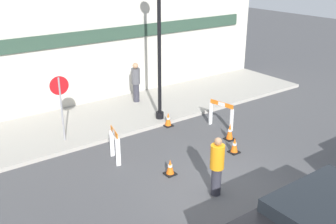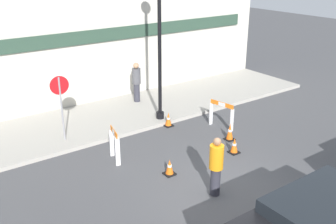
{
  "view_description": "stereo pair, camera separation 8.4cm",
  "coord_description": "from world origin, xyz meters",
  "px_view_note": "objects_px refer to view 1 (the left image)",
  "views": [
    {
      "loc": [
        -6.23,
        -6.11,
        5.69
      ],
      "look_at": [
        0.69,
        3.47,
        1.0
      ],
      "focal_mm": 42.0,
      "sensor_mm": 36.0,
      "label": 1
    },
    {
      "loc": [
        -6.16,
        -6.16,
        5.69
      ],
      "look_at": [
        0.69,
        3.47,
        1.0
      ],
      "focal_mm": 42.0,
      "sensor_mm": 36.0,
      "label": 2
    }
  ],
  "objects_px": {
    "person_worker": "(217,165)",
    "person_pedestrian": "(136,81)",
    "stop_sign": "(60,98)",
    "streetlamp_post": "(159,17)"
  },
  "relations": [
    {
      "from": "person_worker",
      "to": "stop_sign",
      "type": "bearing_deg",
      "value": 38.87
    },
    {
      "from": "stop_sign",
      "to": "person_worker",
      "type": "xyz_separation_m",
      "value": [
        1.99,
        -5.08,
        -0.72
      ]
    },
    {
      "from": "stop_sign",
      "to": "person_worker",
      "type": "distance_m",
      "value": 5.5
    },
    {
      "from": "person_worker",
      "to": "streetlamp_post",
      "type": "bearing_deg",
      "value": -0.77
    },
    {
      "from": "streetlamp_post",
      "to": "person_worker",
      "type": "relative_size",
      "value": 3.6
    },
    {
      "from": "streetlamp_post",
      "to": "person_worker",
      "type": "height_order",
      "value": "streetlamp_post"
    },
    {
      "from": "person_worker",
      "to": "person_pedestrian",
      "type": "relative_size",
      "value": 0.98
    },
    {
      "from": "streetlamp_post",
      "to": "person_worker",
      "type": "xyz_separation_m",
      "value": [
        -1.58,
        -4.78,
        -2.94
      ]
    },
    {
      "from": "streetlamp_post",
      "to": "person_pedestrian",
      "type": "bearing_deg",
      "value": 83.05
    },
    {
      "from": "streetlamp_post",
      "to": "stop_sign",
      "type": "xyz_separation_m",
      "value": [
        -3.57,
        0.3,
        -2.22
      ]
    }
  ]
}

